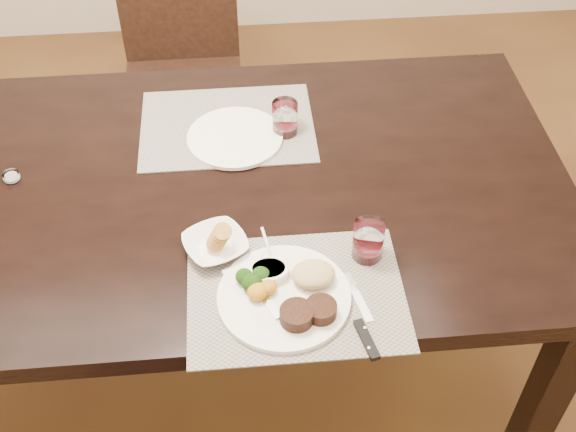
{
  "coord_description": "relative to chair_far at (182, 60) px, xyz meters",
  "views": [
    {
      "loc": [
        0.18,
        -1.31,
        1.96
      ],
      "look_at": [
        0.28,
        -0.2,
        0.82
      ],
      "focal_mm": 45.0,
      "sensor_mm": 36.0,
      "label": 1
    }
  ],
  "objects": [
    {
      "name": "chair_far",
      "position": [
        0.0,
        0.0,
        0.0
      ],
      "size": [
        0.42,
        0.42,
        0.9
      ],
      "color": "black",
      "rests_on": "ground"
    },
    {
      "name": "far_plate",
      "position": [
        0.17,
        -0.77,
        0.26
      ],
      "size": [
        0.25,
        0.25,
        0.01
      ],
      "primitive_type": "cylinder",
      "color": "white",
      "rests_on": "placemat_far"
    },
    {
      "name": "placemat_near",
      "position": [
        0.28,
        -1.3,
        0.25
      ],
      "size": [
        0.46,
        0.34,
        0.0
      ],
      "primitive_type": "cube",
      "color": "gray",
      "rests_on": "dining_table"
    },
    {
      "name": "sauce_ramekin",
      "position": [
        0.23,
        -1.25,
        0.27
      ],
      "size": [
        0.09,
        0.13,
        0.07
      ],
      "rotation": [
        0.0,
        0.0,
        0.3
      ],
      "color": "white",
      "rests_on": "placemat_near"
    },
    {
      "name": "steak_knife",
      "position": [
        0.41,
        -1.41,
        0.26
      ],
      "size": [
        0.05,
        0.23,
        0.01
      ],
      "rotation": [
        0.0,
        0.0,
        0.23
      ],
      "color": "silver",
      "rests_on": "placemat_near"
    },
    {
      "name": "cracker_bowl",
      "position": [
        0.12,
        -1.16,
        0.27
      ],
      "size": [
        0.18,
        0.18,
        0.06
      ],
      "rotation": [
        0.0,
        0.0,
        0.42
      ],
      "color": "white",
      "rests_on": "placemat_near"
    },
    {
      "name": "wine_glass_near",
      "position": [
        0.45,
        -1.2,
        0.29
      ],
      "size": [
        0.07,
        0.07,
        0.09
      ],
      "rotation": [
        0.0,
        0.0,
        0.06
      ],
      "color": "white",
      "rests_on": "placemat_near"
    },
    {
      "name": "salt_cellar",
      "position": [
        -0.38,
        -0.88,
        0.26
      ],
      "size": [
        0.04,
        0.04,
        0.02
      ],
      "rotation": [
        0.0,
        0.0,
        -0.3
      ],
      "color": "white",
      "rests_on": "dining_table"
    },
    {
      "name": "dinner_plate",
      "position": [
        0.27,
        -1.31,
        0.27
      ],
      "size": [
        0.28,
        0.28,
        0.05
      ],
      "rotation": [
        0.0,
        0.0,
        -0.01
      ],
      "color": "white",
      "rests_on": "placemat_near"
    },
    {
      "name": "napkin_fork",
      "position": [
        0.21,
        -1.29,
        0.26
      ],
      "size": [
        0.17,
        0.21,
        0.02
      ],
      "rotation": [
        0.0,
        0.0,
        0.45
      ],
      "color": "white",
      "rests_on": "placemat_near"
    },
    {
      "name": "ground_plane",
      "position": [
        0.0,
        -0.93,
        -0.5
      ],
      "size": [
        4.5,
        4.5,
        0.0
      ],
      "primitive_type": "plane",
      "color": "#452616",
      "rests_on": "ground"
    },
    {
      "name": "placemat_far",
      "position": [
        0.16,
        -0.71,
        0.25
      ],
      "size": [
        0.46,
        0.34,
        0.0
      ],
      "primitive_type": "cube",
      "color": "gray",
      "rests_on": "dining_table"
    },
    {
      "name": "wine_glass_far",
      "position": [
        0.31,
        -0.75,
        0.29
      ],
      "size": [
        0.07,
        0.07,
        0.09
      ],
      "rotation": [
        0.0,
        0.0,
        -0.12
      ],
      "color": "white",
      "rests_on": "placemat_far"
    },
    {
      "name": "dining_table",
      "position": [
        0.0,
        -0.93,
        0.16
      ],
      "size": [
        2.0,
        1.0,
        0.75
      ],
      "color": "black",
      "rests_on": "ground"
    }
  ]
}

